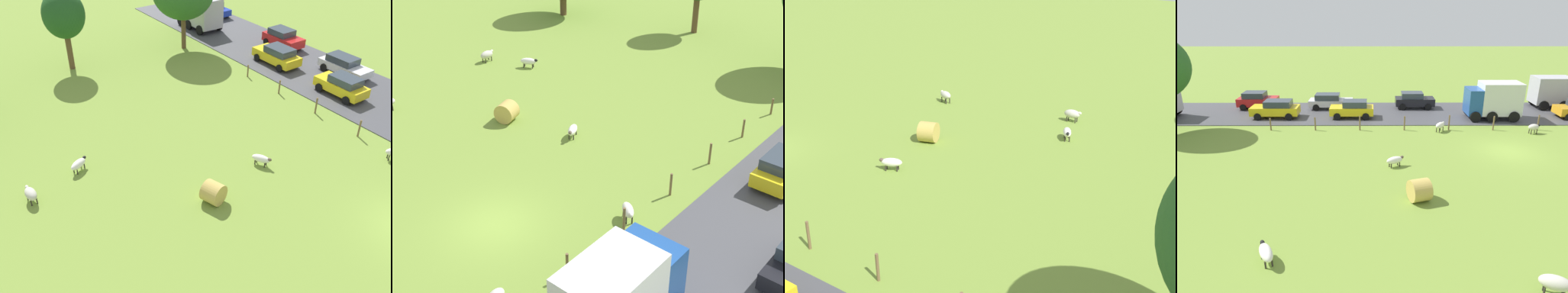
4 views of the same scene
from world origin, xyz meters
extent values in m
ellipsoid|color=white|center=(-2.57, 8.22, 0.46)|extent=(0.90, 1.20, 0.46)
ellipsoid|color=brown|center=(-2.34, 7.75, 0.56)|extent=(0.28, 0.31, 0.20)
cylinder|color=#2D2823|center=(-2.33, 8.01, 0.14)|extent=(0.07, 0.07, 0.28)
cylinder|color=#2D2823|center=(-2.55, 7.89, 0.14)|extent=(0.07, 0.07, 0.28)
cylinder|color=#2D2823|center=(-2.60, 8.55, 0.14)|extent=(0.07, 0.07, 0.28)
cylinder|color=#2D2823|center=(-2.82, 8.44, 0.14)|extent=(0.07, 0.07, 0.28)
ellipsoid|color=beige|center=(-14.79, 12.67, 0.54)|extent=(0.60, 1.09, 0.55)
ellipsoid|color=silver|center=(-14.81, 13.18, 0.66)|extent=(0.19, 0.27, 0.20)
cylinder|color=#2D2823|center=(-14.95, 12.96, 0.16)|extent=(0.07, 0.07, 0.33)
cylinder|color=#2D2823|center=(-14.65, 12.97, 0.16)|extent=(0.07, 0.07, 0.33)
cylinder|color=#2D2823|center=(-14.93, 12.37, 0.16)|extent=(0.07, 0.07, 0.33)
cylinder|color=#2D2823|center=(-14.63, 12.38, 0.16)|extent=(0.07, 0.07, 0.33)
ellipsoid|color=beige|center=(-13.45, 3.38, 0.57)|extent=(0.92, 1.22, 0.54)
ellipsoid|color=silver|center=(-13.65, 2.90, 0.69)|extent=(0.27, 0.31, 0.20)
cylinder|color=#2D2823|center=(-13.43, 3.05, 0.19)|extent=(0.07, 0.07, 0.37)
cylinder|color=#2D2823|center=(-13.70, 3.16, 0.19)|extent=(0.07, 0.07, 0.37)
cylinder|color=#2D2823|center=(-13.20, 3.61, 0.19)|extent=(0.07, 0.07, 0.37)
cylinder|color=#2D2823|center=(-13.47, 3.72, 0.19)|extent=(0.07, 0.07, 0.37)
ellipsoid|color=white|center=(-11.68, 13.82, 0.48)|extent=(1.24, 0.97, 0.47)
ellipsoid|color=black|center=(-11.20, 14.09, 0.58)|extent=(0.31, 0.28, 0.20)
cylinder|color=#2D2823|center=(-11.46, 14.09, 0.15)|extent=(0.07, 0.07, 0.30)
cylinder|color=#2D2823|center=(-11.34, 13.87, 0.15)|extent=(0.07, 0.07, 0.30)
cylinder|color=#2D2823|center=(-12.02, 13.78, 0.15)|extent=(0.07, 0.07, 0.30)
cylinder|color=#2D2823|center=(-11.90, 13.56, 0.15)|extent=(0.07, 0.07, 0.30)
cylinder|color=tan|center=(-6.84, 7.21, 0.60)|extent=(1.44, 1.32, 1.20)
cylinder|color=brown|center=(4.78, 10.65, 0.61)|extent=(0.12, 0.12, 1.22)
cylinder|color=brown|center=(4.78, 14.36, 0.56)|extent=(0.12, 0.12, 1.12)
camera|label=1|loc=(-17.63, -6.73, 15.53)|focal=40.04mm
camera|label=2|loc=(16.62, -13.32, 16.22)|focal=53.85mm
camera|label=3|loc=(16.27, 26.60, 11.86)|focal=50.25mm
camera|label=4|loc=(-22.89, 9.70, 9.26)|focal=32.09mm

